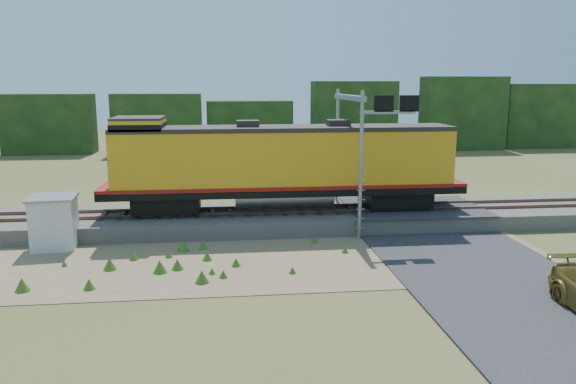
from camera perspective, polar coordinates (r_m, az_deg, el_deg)
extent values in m
plane|color=#475123|center=(23.43, 1.01, -7.18)|extent=(140.00, 140.00, 0.00)
cube|color=slate|center=(29.05, -0.53, -2.73)|extent=(70.00, 5.00, 0.80)
cube|color=brown|center=(28.24, -0.38, -2.13)|extent=(70.00, 0.10, 0.16)
cube|color=brown|center=(29.64, -0.67, -1.50)|extent=(70.00, 0.10, 0.16)
cube|color=#8C7754|center=(23.74, -3.98, -6.93)|extent=(26.00, 8.00, 0.03)
cube|color=#38383A|center=(30.46, 12.69, -1.52)|extent=(7.00, 5.20, 0.06)
cube|color=#38383A|center=(45.74, 6.14, 1.87)|extent=(7.00, 24.00, 0.08)
cube|color=black|center=(60.26, -3.70, 7.21)|extent=(36.00, 3.00, 6.50)
cube|color=black|center=(28.84, -12.20, -1.11)|extent=(3.30, 2.11, 0.82)
cube|color=black|center=(30.05, 11.00, -0.57)|extent=(3.30, 2.11, 0.82)
cube|color=black|center=(28.73, -0.36, 0.27)|extent=(18.32, 2.75, 0.33)
cylinder|color=gray|center=(28.81, -0.36, -0.58)|extent=(5.04, 1.10, 1.10)
cube|color=orange|center=(28.47, -0.36, 3.41)|extent=(16.94, 2.66, 2.84)
cube|color=maroon|center=(28.68, -0.36, 0.81)|extent=(18.32, 2.79, 0.16)
cube|color=#28231E|center=(28.31, -0.37, 6.48)|extent=(16.94, 2.70, 0.22)
cube|color=orange|center=(28.43, -14.93, 6.55)|extent=(2.38, 2.66, 0.64)
cube|color=#28231E|center=(28.41, -14.97, 7.27)|extent=(2.38, 2.70, 0.11)
cube|color=black|center=(28.44, -14.93, 6.46)|extent=(2.43, 2.70, 0.32)
cube|color=maroon|center=(28.89, -17.42, 2.37)|extent=(0.09, 1.83, 1.10)
cube|color=#28231E|center=(28.15, -4.10, 6.85)|extent=(1.10, 0.92, 0.41)
cube|color=#28231E|center=(28.71, 5.13, 6.92)|extent=(1.10, 0.92, 0.41)
cube|color=silver|center=(27.22, -22.65, -2.96)|extent=(1.98, 1.98, 2.28)
cube|color=gray|center=(26.97, -22.83, -0.51)|extent=(2.18, 2.18, 0.11)
cylinder|color=gray|center=(26.31, 7.41, 2.58)|extent=(0.18, 0.18, 6.99)
cylinder|color=gray|center=(31.72, 5.00, 4.09)|extent=(0.18, 0.18, 6.99)
cube|color=gray|center=(28.75, 6.22, 9.53)|extent=(0.25, 6.20, 0.25)
cube|color=gray|center=(26.37, 10.10, 7.98)|extent=(2.59, 0.15, 0.15)
cube|color=black|center=(26.29, 9.71, 8.85)|extent=(0.90, 0.15, 0.75)
cube|color=black|center=(26.65, 12.21, 8.79)|extent=(0.90, 0.15, 0.75)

